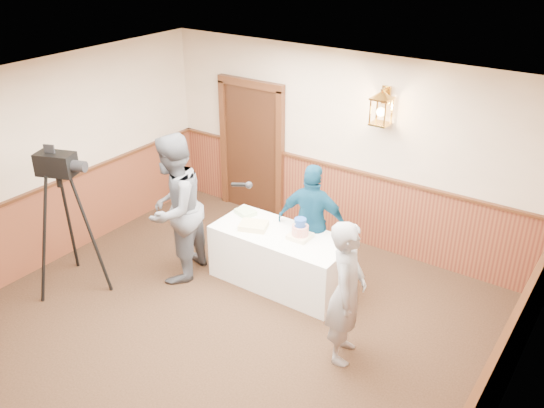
{
  "coord_description": "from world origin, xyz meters",
  "views": [
    {
      "loc": [
        3.54,
        -3.45,
        4.36
      ],
      "look_at": [
        -0.01,
        1.7,
        1.25
      ],
      "focal_mm": 38.0,
      "sensor_mm": 36.0,
      "label": 1
    }
  ],
  "objects_px": {
    "tiered_cake": "(300,231)",
    "interviewer": "(174,209)",
    "display_table": "(281,258)",
    "sheet_cake_yellow": "(254,226)",
    "tv_camera_rig": "(68,229)",
    "baker": "(346,292)",
    "assistant_p": "(313,223)",
    "sheet_cake_green": "(246,212)"
  },
  "relations": [
    {
      "from": "tiered_cake",
      "to": "interviewer",
      "type": "xyz_separation_m",
      "value": [
        -1.51,
        -0.66,
        0.15
      ]
    },
    {
      "from": "display_table",
      "to": "interviewer",
      "type": "height_order",
      "value": "interviewer"
    },
    {
      "from": "sheet_cake_yellow",
      "to": "tv_camera_rig",
      "type": "relative_size",
      "value": 0.19
    },
    {
      "from": "interviewer",
      "to": "tv_camera_rig",
      "type": "bearing_deg",
      "value": -58.29
    },
    {
      "from": "display_table",
      "to": "baker",
      "type": "xyz_separation_m",
      "value": [
        1.36,
        -0.79,
        0.46
      ]
    },
    {
      "from": "interviewer",
      "to": "tv_camera_rig",
      "type": "distance_m",
      "value": 1.35
    },
    {
      "from": "baker",
      "to": "sheet_cake_yellow",
      "type": "bearing_deg",
      "value": 50.18
    },
    {
      "from": "interviewer",
      "to": "tv_camera_rig",
      "type": "xyz_separation_m",
      "value": [
        -0.94,
        -0.95,
        -0.16
      ]
    },
    {
      "from": "assistant_p",
      "to": "display_table",
      "type": "bearing_deg",
      "value": 44.06
    },
    {
      "from": "tiered_cake",
      "to": "baker",
      "type": "xyz_separation_m",
      "value": [
        1.09,
        -0.82,
        -0.02
      ]
    },
    {
      "from": "display_table",
      "to": "interviewer",
      "type": "distance_m",
      "value": 1.53
    },
    {
      "from": "display_table",
      "to": "baker",
      "type": "relative_size",
      "value": 1.08
    },
    {
      "from": "sheet_cake_yellow",
      "to": "assistant_p",
      "type": "height_order",
      "value": "assistant_p"
    },
    {
      "from": "assistant_p",
      "to": "tiered_cake",
      "type": "bearing_deg",
      "value": 81.13
    },
    {
      "from": "interviewer",
      "to": "assistant_p",
      "type": "distance_m",
      "value": 1.8
    },
    {
      "from": "baker",
      "to": "tv_camera_rig",
      "type": "xyz_separation_m",
      "value": [
        -3.54,
        -0.79,
        0.01
      ]
    },
    {
      "from": "interviewer",
      "to": "baker",
      "type": "xyz_separation_m",
      "value": [
        2.6,
        -0.16,
        -0.17
      ]
    },
    {
      "from": "sheet_cake_yellow",
      "to": "baker",
      "type": "distance_m",
      "value": 1.86
    },
    {
      "from": "sheet_cake_yellow",
      "to": "sheet_cake_green",
      "type": "distance_m",
      "value": 0.41
    },
    {
      "from": "baker",
      "to": "assistant_p",
      "type": "bearing_deg",
      "value": 25.97
    },
    {
      "from": "assistant_p",
      "to": "baker",
      "type": "bearing_deg",
      "value": 121.68
    },
    {
      "from": "baker",
      "to": "tv_camera_rig",
      "type": "relative_size",
      "value": 0.89
    },
    {
      "from": "display_table",
      "to": "tv_camera_rig",
      "type": "xyz_separation_m",
      "value": [
        -2.18,
        -1.58,
        0.47
      ]
    },
    {
      "from": "sheet_cake_yellow",
      "to": "baker",
      "type": "relative_size",
      "value": 0.21
    },
    {
      "from": "sheet_cake_yellow",
      "to": "sheet_cake_green",
      "type": "bearing_deg",
      "value": 141.24
    },
    {
      "from": "tiered_cake",
      "to": "assistant_p",
      "type": "xyz_separation_m",
      "value": [
        -0.02,
        0.34,
        -0.05
      ]
    },
    {
      "from": "display_table",
      "to": "sheet_cake_green",
      "type": "relative_size",
      "value": 6.95
    },
    {
      "from": "display_table",
      "to": "baker",
      "type": "distance_m",
      "value": 1.64
    },
    {
      "from": "baker",
      "to": "assistant_p",
      "type": "relative_size",
      "value": 1.03
    },
    {
      "from": "tiered_cake",
      "to": "assistant_p",
      "type": "bearing_deg",
      "value": 93.24
    },
    {
      "from": "baker",
      "to": "display_table",
      "type": "bearing_deg",
      "value": 42.07
    },
    {
      "from": "sheet_cake_green",
      "to": "interviewer",
      "type": "height_order",
      "value": "interviewer"
    },
    {
      "from": "sheet_cake_green",
      "to": "interviewer",
      "type": "relative_size",
      "value": 0.13
    },
    {
      "from": "sheet_cake_green",
      "to": "baker",
      "type": "relative_size",
      "value": 0.16
    },
    {
      "from": "interviewer",
      "to": "tv_camera_rig",
      "type": "relative_size",
      "value": 1.07
    },
    {
      "from": "sheet_cake_yellow",
      "to": "assistant_p",
      "type": "relative_size",
      "value": 0.22
    },
    {
      "from": "display_table",
      "to": "sheet_cake_green",
      "type": "distance_m",
      "value": 0.82
    },
    {
      "from": "assistant_p",
      "to": "sheet_cake_yellow",
      "type": "bearing_deg",
      "value": 24.71
    },
    {
      "from": "sheet_cake_yellow",
      "to": "tv_camera_rig",
      "type": "height_order",
      "value": "tv_camera_rig"
    },
    {
      "from": "sheet_cake_green",
      "to": "baker",
      "type": "xyz_separation_m",
      "value": [
        2.05,
        -0.96,
        0.05
      ]
    },
    {
      "from": "tiered_cake",
      "to": "tv_camera_rig",
      "type": "relative_size",
      "value": 0.15
    },
    {
      "from": "sheet_cake_green",
      "to": "baker",
      "type": "height_order",
      "value": "baker"
    }
  ]
}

